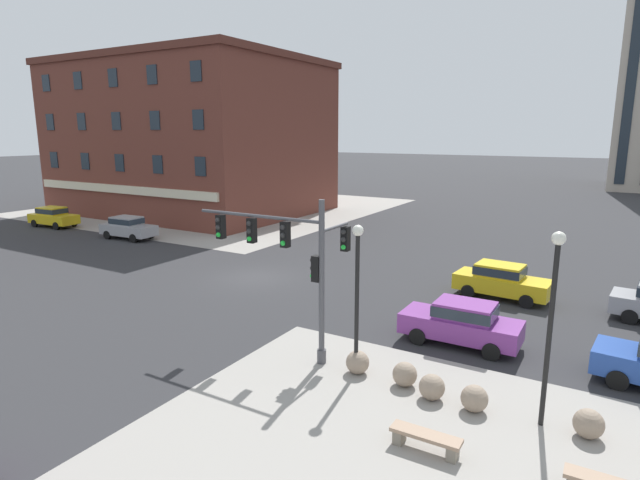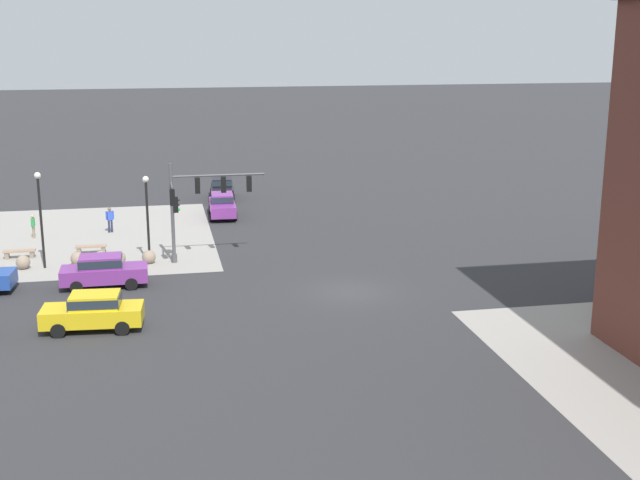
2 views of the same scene
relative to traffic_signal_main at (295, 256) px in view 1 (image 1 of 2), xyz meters
The scene contains 16 objects.
ground_plane 10.96m from the traffic_signal_main, 135.68° to the left, with size 320.00×320.00×0.00m, color #2D2D30.
sidewalk_far_corner 38.79m from the traffic_signal_main, 135.18° to the left, with size 32.00×32.00×0.02m, color gray.
traffic_signal_main is the anchor object (origin of this frame).
bollard_sphere_curb_a 4.21m from the traffic_signal_main, ahead, with size 0.78×0.78×0.78m, color gray.
bollard_sphere_curb_b 5.42m from the traffic_signal_main, ahead, with size 0.78×0.78×0.78m, color gray.
bollard_sphere_curb_c 6.29m from the traffic_signal_main, ahead, with size 0.78×0.78×0.78m, color gray.
bollard_sphere_curb_d 7.41m from the traffic_signal_main, ahead, with size 0.78×0.78×0.78m, color gray.
bollard_sphere_curb_e 10.09m from the traffic_signal_main, ahead, with size 0.78×0.78×0.78m, color gray.
bench_near_signal 7.61m from the traffic_signal_main, 28.00° to the right, with size 1.80×0.49×0.49m.
street_lamp_corner_near 2.66m from the traffic_signal_main, ahead, with size 0.36×0.36×5.05m.
street_lamp_mid_sidewalk 8.41m from the traffic_signal_main, ahead, with size 0.36×0.36×5.44m.
car_cross_eastbound 33.71m from the traffic_signal_main, 161.10° to the left, with size 4.52×2.15×1.68m.
car_cross_westbound 6.87m from the traffic_signal_main, 38.16° to the left, with size 4.40×1.90×1.68m.
car_main_mid 11.92m from the traffic_signal_main, 64.17° to the left, with size 4.52×2.15×1.68m.
car_cross_far 24.80m from the traffic_signal_main, 154.13° to the left, with size 4.48×2.06×1.68m.
storefront_block_near_corner 37.32m from the traffic_signal_main, 139.40° to the left, with size 24.06×18.33×14.74m.
Camera 1 is at (17.07, -21.81, 7.92)m, focal length 28.83 mm.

